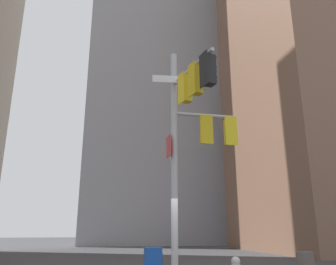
# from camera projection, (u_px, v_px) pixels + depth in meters

# --- Properties ---
(building_mid_block) EXTENTS (14.16, 14.16, 47.25)m
(building_mid_block) POSITION_uv_depth(u_px,v_px,m) (149.00, 53.00, 43.66)
(building_mid_block) COLOR #9399A3
(building_mid_block) RESTS_ON ground
(signal_pole_assembly) EXTENTS (3.32, 3.17, 8.16)m
(signal_pole_assembly) POSITION_uv_depth(u_px,v_px,m) (193.00, 124.00, 12.03)
(signal_pole_assembly) COLOR #B2B2B5
(signal_pole_assembly) RESTS_ON ground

